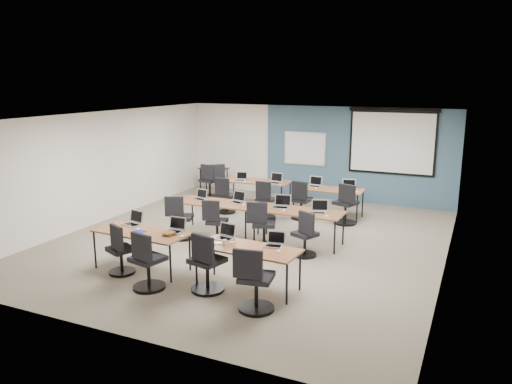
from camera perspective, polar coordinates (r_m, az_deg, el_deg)
The scene contains 58 objects.
floor at distance 10.99m, azimuth -0.63°, elevation -5.55°, with size 8.00×9.00×0.02m, color #6B6354.
ceiling at distance 10.46m, azimuth -0.66°, elevation 8.64°, with size 8.00×9.00×0.02m, color white.
wall_back at distance 14.78m, azimuth 6.80°, elevation 4.51°, with size 8.00×0.04×2.70m, color beige.
wall_front at distance 6.96m, azimuth -16.62°, elevation -5.39°, with size 8.00×0.04×2.70m, color beige.
wall_left at distance 12.83m, azimuth -17.06°, elevation 2.78°, with size 0.04×9.00×2.70m, color beige.
wall_right at distance 9.69m, azimuth 21.32°, elevation -0.67°, with size 0.04×9.00×2.70m, color beige.
blue_accent_panel at distance 14.43m, azimuth 11.50°, elevation 4.14°, with size 5.50×0.04×2.70m, color #3D5977.
whiteboard at distance 14.79m, azimuth 5.61°, elevation 4.94°, with size 1.28×0.03×0.98m.
projector_screen at distance 14.12m, azimuth 15.31°, elevation 5.95°, with size 2.40×0.10×1.82m.
training_table_front_left at distance 9.41m, azimuth -13.00°, elevation -4.68°, with size 1.79×0.75×0.73m.
training_table_front_right at distance 8.33m, azimuth -0.95°, elevation -6.65°, with size 1.75×0.73×0.73m.
training_table_mid_left at distance 11.34m, azimuth -4.45°, elevation -1.38°, with size 1.86×0.78×0.73m.
training_table_mid_right at distance 10.63m, azimuth 4.91°, elevation -2.36°, with size 1.90×0.79×0.73m.
training_table_back_left at distance 13.69m, azimuth 0.05°, elevation 1.12°, with size 1.86×0.77×0.73m.
training_table_back_right at distance 12.83m, azimuth 8.28°, elevation 0.18°, with size 1.76×0.73×0.73m.
laptop_0 at distance 9.86m, azimuth -13.81°, elevation -3.25°, with size 0.34×0.29×0.26m.
mouse_0 at distance 9.52m, azimuth -13.31°, elevation -4.14°, with size 0.06×0.10×0.04m, color white.
task_chair_0 at distance 9.35m, azimuth -15.27°, elevation -6.81°, with size 0.50×0.47×0.96m.
laptop_1 at distance 9.26m, azimuth -9.23°, elevation -4.09°, with size 0.34×0.29×0.25m.
mouse_1 at distance 8.95m, azimuth -8.43°, elevation -5.01°, with size 0.06×0.10×0.03m, color white.
task_chair_1 at distance 8.58m, azimuth -12.37°, elevation -8.22°, with size 0.55×0.55×1.03m.
laptop_2 at distance 8.77m, azimuth -3.53°, elevation -4.91°, with size 0.33×0.28×0.25m.
mouse_2 at distance 8.54m, azimuth -2.78°, elevation -5.77°, with size 0.06×0.09×0.03m, color white.
task_chair_2 at distance 8.33m, azimuth -5.69°, elevation -8.59°, with size 0.56×0.56×1.03m.
laptop_3 at distance 8.38m, azimuth 2.15°, elevation -5.79°, with size 0.30×0.26×0.23m.
mouse_3 at distance 8.13m, azimuth 2.64°, elevation -6.74°, with size 0.06×0.09×0.03m, color white.
task_chair_3 at distance 7.64m, azimuth -0.20°, elevation -10.56°, with size 0.56×0.56×1.03m.
laptop_4 at distance 11.63m, azimuth -6.39°, elevation -0.56°, with size 0.30×0.26×0.23m.
mouse_4 at distance 11.44m, azimuth -5.73°, elevation -0.99°, with size 0.07×0.10×0.04m, color white.
task_chair_4 at distance 11.09m, azimuth -8.64°, elevation -3.33°, with size 0.53×0.50×0.99m.
laptop_5 at distance 11.27m, azimuth -2.13°, elevation -0.89°, with size 0.33×0.28×0.25m.
mouse_5 at distance 10.99m, azimuth -1.44°, elevation -1.51°, with size 0.06×0.10×0.04m, color white.
task_chair_5 at distance 10.80m, azimuth -4.66°, elevation -3.75°, with size 0.47×0.47×0.95m.
laptop_6 at distance 10.84m, azimuth 2.91°, elevation -1.43°, with size 0.36×0.31×0.27m.
mouse_6 at distance 10.58m, azimuth 3.23°, elevation -2.10°, with size 0.06×0.10×0.03m, color white.
task_chair_6 at distance 10.42m, azimuth 0.72°, elevation -4.19°, with size 0.55×0.53×1.01m.
laptop_7 at distance 10.48m, azimuth 7.16°, elevation -2.03°, with size 0.35×0.30×0.27m.
mouse_7 at distance 10.23m, azimuth 8.07°, elevation -2.74°, with size 0.06×0.09×0.03m, color white.
task_chair_7 at distance 9.93m, azimuth 5.65°, elevation -5.25°, with size 0.50×0.47×0.96m.
laptop_8 at distance 13.72m, azimuth -1.77°, elevation 1.58°, with size 0.30×0.26×0.23m.
mouse_8 at distance 13.48m, azimuth -1.32°, elevation 1.17°, with size 0.06×0.09×0.03m, color white.
task_chair_8 at distance 13.11m, azimuth -3.53°, elevation -0.74°, with size 0.48×0.48×0.96m.
laptop_9 at distance 13.39m, azimuth 2.24°, elevation 1.32°, with size 0.35×0.30×0.26m.
mouse_9 at distance 13.10m, azimuth 2.78°, elevation 0.81°, with size 0.06×0.09×0.03m, color white.
task_chair_9 at distance 12.58m, azimuth 1.08°, elevation -1.26°, with size 0.50×0.50×0.98m.
laptop_10 at distance 13.04m, azimuth 6.73°, elevation 0.92°, with size 0.34×0.29×0.26m.
mouse_10 at distance 12.79m, azimuth 6.91°, elevation 0.44°, with size 0.06×0.10×0.03m, color white.
task_chair_10 at distance 12.56m, azimuth 5.14°, elevation -1.30°, with size 0.51×0.51×0.99m.
laptop_11 at distance 12.78m, azimuth 10.48°, elevation 0.55°, with size 0.34×0.29×0.26m.
mouse_11 at distance 12.53m, azimuth 11.46°, elevation 0.03°, with size 0.06×0.10×0.04m, color white.
task_chair_11 at distance 12.26m, azimuth 10.22°, elevation -1.73°, with size 0.57×0.55×1.03m.
blue_mousepad at distance 9.40m, azimuth -13.24°, elevation -4.42°, with size 0.23×0.19×0.01m, color navy.
snack_bowl at distance 9.08m, azimuth -10.01°, elevation -4.69°, with size 0.24×0.24×0.06m, color brown.
snack_plate at distance 8.55m, azimuth -4.42°, elevation -5.81°, with size 0.17×0.17×0.01m, color white.
coffee_cup at distance 8.43m, azimuth -3.61°, elevation -5.77°, with size 0.08×0.08×0.07m, color white.
utility_table at distance 15.61m, azimuth -4.86°, elevation 2.39°, with size 0.88×0.49×0.75m.
spare_chair_a at distance 14.76m, azimuth -3.83°, elevation 0.92°, with size 0.63×0.55×1.03m.
spare_chair_b at distance 14.85m, azimuth -5.38°, elevation 0.94°, with size 0.54×0.54×1.02m.
Camera 1 is at (4.43, -9.44, 3.46)m, focal length 35.00 mm.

